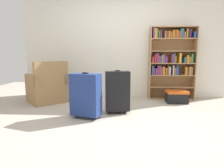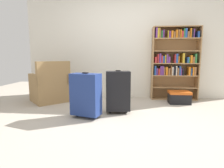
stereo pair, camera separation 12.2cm
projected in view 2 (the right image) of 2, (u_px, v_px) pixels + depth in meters
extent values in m
plane|color=#B2A899|center=(123.00, 122.00, 2.81)|extent=(8.62, 8.62, 0.00)
cube|color=silver|center=(127.00, 44.00, 4.50)|extent=(4.93, 0.10, 2.60)
cube|color=#A87F51|center=(152.00, 64.00, 4.30)|extent=(0.02, 0.28, 1.66)
cube|color=#A87F51|center=(198.00, 64.00, 4.20)|extent=(0.02, 0.28, 1.66)
cube|color=#A87F51|center=(174.00, 64.00, 4.38)|extent=(1.04, 0.02, 1.66)
cube|color=#A87F51|center=(173.00, 99.00, 4.37)|extent=(1.00, 0.26, 0.02)
cube|color=#A87F51|center=(174.00, 87.00, 4.33)|extent=(1.00, 0.26, 0.02)
cube|color=#A87F51|center=(174.00, 75.00, 4.29)|extent=(1.00, 0.26, 0.02)
cube|color=#A87F51|center=(175.00, 63.00, 4.24)|extent=(1.00, 0.26, 0.02)
cube|color=#A87F51|center=(175.00, 51.00, 4.20)|extent=(1.00, 0.26, 0.02)
cube|color=#A87F51|center=(176.00, 39.00, 4.16)|extent=(1.00, 0.26, 0.02)
cube|color=#A87F51|center=(177.00, 27.00, 4.13)|extent=(1.00, 0.26, 0.02)
cube|color=#264C99|center=(155.00, 70.00, 4.27)|extent=(0.04, 0.18, 0.21)
cube|color=#66337F|center=(157.00, 71.00, 4.28)|extent=(0.03, 0.19, 0.16)
cube|color=#B22D2D|center=(159.00, 72.00, 4.26)|extent=(0.04, 0.17, 0.15)
cube|color=#66337F|center=(160.00, 70.00, 4.27)|extent=(0.03, 0.20, 0.21)
cube|color=#66337F|center=(162.00, 70.00, 4.27)|extent=(0.04, 0.22, 0.21)
cube|color=brown|center=(164.00, 71.00, 4.27)|extent=(0.03, 0.22, 0.18)
cube|color=orange|center=(166.00, 71.00, 4.24)|extent=(0.04, 0.16, 0.19)
cube|color=brown|center=(169.00, 72.00, 4.24)|extent=(0.04, 0.18, 0.16)
cube|color=brown|center=(171.00, 70.00, 4.23)|extent=(0.02, 0.17, 0.22)
cube|color=silver|center=(172.00, 71.00, 4.24)|extent=(0.03, 0.20, 0.19)
cube|color=black|center=(174.00, 70.00, 4.25)|extent=(0.03, 0.21, 0.21)
cube|color=silver|center=(176.00, 70.00, 4.23)|extent=(0.02, 0.20, 0.21)
cube|color=brown|center=(178.00, 72.00, 4.21)|extent=(0.03, 0.16, 0.17)
cube|color=#264C99|center=(179.00, 71.00, 4.23)|extent=(0.03, 0.20, 0.21)
cube|color=#66337F|center=(180.00, 72.00, 4.24)|extent=(0.02, 0.22, 0.16)
cube|color=black|center=(182.00, 72.00, 4.24)|extent=(0.03, 0.23, 0.15)
cube|color=orange|center=(189.00, 71.00, 4.19)|extent=(0.04, 0.16, 0.19)
cube|color=#264C99|center=(190.00, 72.00, 4.20)|extent=(0.02, 0.19, 0.16)
cube|color=orange|center=(192.00, 71.00, 4.22)|extent=(0.03, 0.24, 0.19)
cube|color=brown|center=(194.00, 71.00, 4.20)|extent=(0.04, 0.20, 0.19)
cube|color=#B22D2D|center=(155.00, 60.00, 4.26)|extent=(0.04, 0.23, 0.14)
cube|color=#B22D2D|center=(158.00, 59.00, 4.21)|extent=(0.03, 0.16, 0.20)
cube|color=#66337F|center=(160.00, 58.00, 4.25)|extent=(0.04, 0.23, 0.21)
cube|color=#B22D2D|center=(162.00, 59.00, 4.22)|extent=(0.03, 0.17, 0.17)
cube|color=#264C99|center=(163.00, 59.00, 4.21)|extent=(0.03, 0.16, 0.16)
cube|color=gold|center=(165.00, 59.00, 4.21)|extent=(0.02, 0.18, 0.18)
cube|color=#66337F|center=(167.00, 59.00, 4.21)|extent=(0.03, 0.20, 0.20)
cube|color=#66337F|center=(169.00, 60.00, 4.20)|extent=(0.04, 0.16, 0.14)
cube|color=#B22D2D|center=(175.00, 59.00, 4.18)|extent=(0.03, 0.16, 0.19)
cube|color=#264C99|center=(176.00, 58.00, 4.21)|extent=(0.04, 0.23, 0.21)
cube|color=orange|center=(178.00, 60.00, 4.21)|extent=(0.02, 0.24, 0.15)
cube|color=gold|center=(182.00, 58.00, 4.20)|extent=(0.04, 0.24, 0.22)
cube|color=#264C99|center=(187.00, 60.00, 4.19)|extent=(0.03, 0.22, 0.13)
cube|color=#2D7238|center=(188.00, 60.00, 4.18)|extent=(0.02, 0.21, 0.13)
cube|color=orange|center=(190.00, 59.00, 4.18)|extent=(0.04, 0.22, 0.17)
cube|color=brown|center=(193.00, 60.00, 4.16)|extent=(0.04, 0.20, 0.14)
cube|color=#2D7238|center=(195.00, 58.00, 4.16)|extent=(0.04, 0.21, 0.21)
cube|color=#66337F|center=(156.00, 33.00, 4.14)|extent=(0.04, 0.16, 0.22)
cube|color=gold|center=(158.00, 33.00, 4.15)|extent=(0.04, 0.20, 0.22)
cube|color=brown|center=(160.00, 34.00, 4.16)|extent=(0.02, 0.21, 0.20)
cube|color=#2D7238|center=(161.00, 35.00, 4.16)|extent=(0.02, 0.22, 0.16)
cube|color=#66337F|center=(163.00, 34.00, 4.13)|extent=(0.02, 0.16, 0.18)
cube|color=gold|center=(168.00, 35.00, 4.13)|extent=(0.02, 0.19, 0.16)
cube|color=#66337F|center=(169.00, 35.00, 4.14)|extent=(0.03, 0.21, 0.14)
cube|color=orange|center=(171.00, 35.00, 4.13)|extent=(0.04, 0.21, 0.15)
cube|color=brown|center=(174.00, 35.00, 4.12)|extent=(0.03, 0.19, 0.13)
cube|color=orange|center=(176.00, 34.00, 4.12)|extent=(0.03, 0.20, 0.17)
cube|color=brown|center=(178.00, 34.00, 4.12)|extent=(0.03, 0.21, 0.17)
cube|color=orange|center=(180.00, 34.00, 4.13)|extent=(0.02, 0.23, 0.17)
cube|color=#B22D2D|center=(182.00, 35.00, 4.10)|extent=(0.04, 0.18, 0.14)
cube|color=#2D7238|center=(183.00, 33.00, 4.10)|extent=(0.02, 0.20, 0.20)
cube|color=#264C99|center=(185.00, 33.00, 4.10)|extent=(0.04, 0.20, 0.20)
cube|color=brown|center=(187.00, 35.00, 4.11)|extent=(0.04, 0.23, 0.14)
cube|color=orange|center=(190.00, 33.00, 4.10)|extent=(0.03, 0.22, 0.20)
cube|color=black|center=(191.00, 34.00, 4.09)|extent=(0.03, 0.20, 0.17)
cube|color=#66337F|center=(193.00, 33.00, 4.06)|extent=(0.02, 0.16, 0.19)
cube|color=#264C99|center=(197.00, 35.00, 4.09)|extent=(0.03, 0.23, 0.13)
cube|color=#9E7A4C|center=(50.00, 92.00, 4.13)|extent=(0.99, 0.99, 0.40)
cube|color=tan|center=(49.00, 82.00, 4.10)|extent=(0.76, 0.76, 0.08)
cube|color=#9E7A4C|center=(54.00, 73.00, 3.84)|extent=(0.59, 0.57, 0.50)
cube|color=#9E7A4C|center=(62.00, 78.00, 4.27)|extent=(0.56, 0.57, 0.22)
cube|color=#9E7A4C|center=(35.00, 80.00, 3.91)|extent=(0.56, 0.57, 0.22)
cylinder|color=#1E7F4C|center=(72.00, 99.00, 4.14)|extent=(0.08, 0.08, 0.10)
torus|color=#1E7F4C|center=(74.00, 99.00, 4.13)|extent=(0.06, 0.01, 0.06)
cube|color=black|center=(179.00, 98.00, 3.95)|extent=(0.43, 0.30, 0.23)
cube|color=#D85919|center=(179.00, 92.00, 3.93)|extent=(0.44, 0.31, 0.05)
cube|color=black|center=(118.00, 91.00, 3.24)|extent=(0.45, 0.29, 0.69)
cube|color=black|center=(118.00, 71.00, 3.18)|extent=(0.09, 0.06, 0.02)
cylinder|color=black|center=(110.00, 112.00, 3.28)|extent=(0.06, 0.06, 0.05)
cylinder|color=black|center=(126.00, 111.00, 3.30)|extent=(0.06, 0.06, 0.05)
cube|color=navy|center=(86.00, 94.00, 2.99)|extent=(0.52, 0.37, 0.68)
cube|color=black|center=(85.00, 73.00, 2.94)|extent=(0.10, 0.07, 0.02)
cylinder|color=black|center=(78.00, 115.00, 3.10)|extent=(0.06, 0.06, 0.05)
cylinder|color=black|center=(95.00, 117.00, 2.98)|extent=(0.06, 0.06, 0.05)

